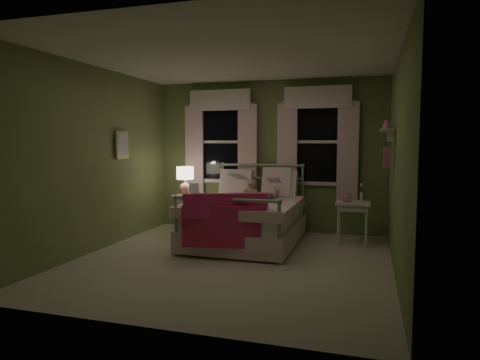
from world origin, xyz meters
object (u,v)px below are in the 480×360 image
(child_left, at_px, (237,181))
(child_right, at_px, (271,179))
(bed, at_px, (247,219))
(table_lamp, at_px, (185,177))
(nightstand_right, at_px, (353,208))
(teddy_bear, at_px, (251,190))
(nightstand_left, at_px, (186,209))

(child_left, xyz_separation_m, child_right, (0.56, 0.00, 0.05))
(bed, xyz_separation_m, table_lamp, (-1.18, 0.37, 0.58))
(child_right, bearing_deg, nightstand_right, -178.00)
(bed, relative_size, child_right, 2.60)
(child_right, height_order, nightstand_right, child_right)
(child_right, distance_m, table_lamp, 1.46)
(bed, distance_m, child_left, 0.74)
(table_lamp, bearing_deg, bed, -17.32)
(teddy_bear, relative_size, nightstand_left, 0.47)
(nightstand_right, bearing_deg, table_lamp, -179.57)
(bed, distance_m, table_lamp, 1.36)
(bed, xyz_separation_m, child_right, (0.27, 0.43, 0.58))
(child_right, xyz_separation_m, table_lamp, (-1.45, -0.06, -0.01))
(bed, relative_size, table_lamp, 4.43)
(child_left, distance_m, table_lamp, 0.90)
(bed, bearing_deg, nightstand_right, 14.06)
(child_right, bearing_deg, nightstand_left, 6.53)
(child_left, relative_size, nightstand_left, 1.04)
(child_right, bearing_deg, bed, 61.59)
(teddy_bear, bearing_deg, child_right, 29.50)
(child_right, bearing_deg, child_left, 3.99)
(bed, bearing_deg, child_left, 123.42)
(nightstand_left, distance_m, table_lamp, 0.54)
(bed, xyz_separation_m, teddy_bear, (-0.01, 0.27, 0.42))
(child_right, height_order, nightstand_left, child_right)
(child_right, relative_size, nightstand_left, 1.20)
(child_left, relative_size, teddy_bear, 2.22)
(child_right, relative_size, teddy_bear, 2.57)
(child_right, distance_m, nightstand_left, 1.55)
(nightstand_left, bearing_deg, child_right, 2.55)
(teddy_bear, xyz_separation_m, table_lamp, (-1.17, 0.09, 0.16))
(bed, height_order, teddy_bear, bed)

